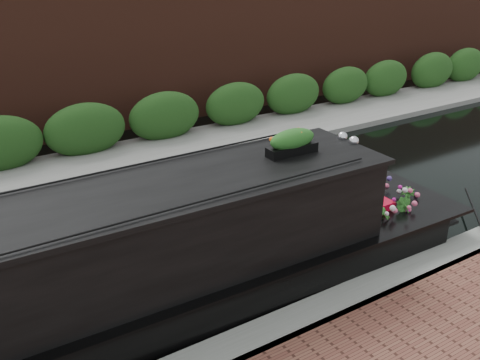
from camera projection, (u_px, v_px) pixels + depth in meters
ground at (177, 239)px, 9.98m from camera, size 80.00×80.00×0.00m
near_bank_coping at (284, 338)px, 7.43m from camera, size 40.00×0.60×0.50m
far_bank_path at (101, 168)px, 13.23m from camera, size 40.00×2.40×0.34m
far_hedge at (90, 157)px, 13.92m from camera, size 40.00×1.10×2.80m
far_brick_wall at (66, 135)px, 15.54m from camera, size 40.00×1.00×8.00m
narrowboat at (128, 280)px, 7.35m from camera, size 11.50×2.30×2.70m
rope_fender at (425, 210)px, 10.68m from camera, size 0.35×0.35×0.35m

